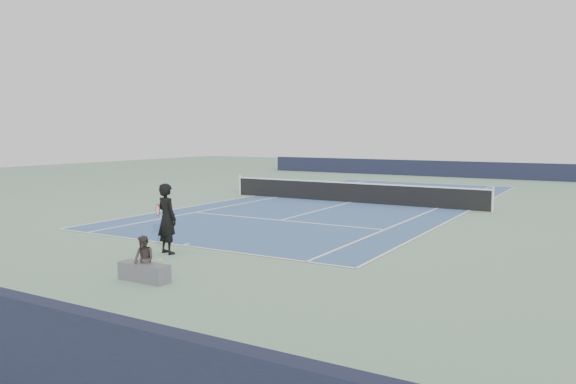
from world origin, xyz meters
The scene contains 7 objects.
ground centered at (0.00, 0.00, 0.00)m, with size 80.00×80.00×0.00m, color gray.
court_surface centered at (0.00, 0.00, 0.01)m, with size 10.97×23.77×0.01m, color #3B5A8C.
tennis_net centered at (0.00, 0.00, 0.50)m, with size 12.90×0.10×1.07m.
windscreen_far centered at (0.00, 17.88, 0.60)m, with size 30.00×0.25×1.20m, color black.
tennis_player centered at (0.36, -12.89, 0.96)m, with size 0.87×0.69×1.92m.
tennis_ball centered at (0.86, -13.70, 0.04)m, with size 0.07×0.07×0.07m, color #BDE52F.
spectator_bench centered at (1.89, -15.30, 0.35)m, with size 1.28×0.57×1.06m.
Camera 1 is at (10.81, -24.14, 3.26)m, focal length 35.00 mm.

